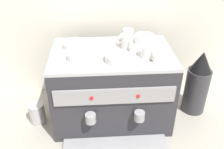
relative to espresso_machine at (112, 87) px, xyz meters
The scene contains 12 objects.
ground_plane 0.22m from the espresso_machine, 90.00° to the left, with size 4.00×4.00×0.00m, color #9E998E.
tiled_backsplash_wall 0.41m from the espresso_machine, 90.00° to the left, with size 2.80×0.03×0.91m, color silver.
espresso_machine is the anchor object (origin of this frame).
ceramic_cup_0 0.32m from the espresso_machine, 19.51° to the right, with size 0.08×0.11×0.06m.
ceramic_cup_1 0.31m from the espresso_machine, 52.52° to the left, with size 0.09×0.08×0.08m.
ceramic_cup_2 0.28m from the espresso_machine, 26.51° to the left, with size 0.06×0.10×0.08m.
ceramic_bowl_0 0.33m from the espresso_machine, 157.95° to the left, with size 0.13×0.13×0.03m.
ceramic_bowl_1 0.26m from the espresso_machine, 77.30° to the right, with size 0.13×0.13×0.04m.
ceramic_bowl_2 0.31m from the espresso_machine, 160.88° to the right, with size 0.10×0.10×0.04m.
ceramic_bowl_3 0.34m from the espresso_machine, 31.52° to the left, with size 0.12×0.12×0.04m.
coffee_grinder 0.53m from the espresso_machine, ahead, with size 0.14×0.14×0.42m.
milk_pitcher 0.48m from the espresso_machine, behind, with size 0.09×0.09×0.13m, color #B7B7BC.
Camera 1 is at (-0.08, -1.21, 1.06)m, focal length 39.82 mm.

